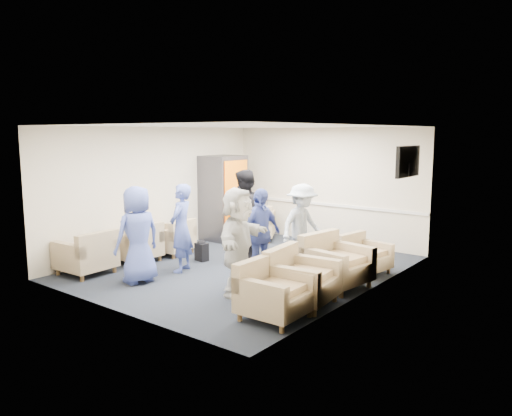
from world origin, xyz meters
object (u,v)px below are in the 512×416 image
Objects in this scene: armchair_left_far at (173,239)px; person_mid_right at (260,234)px; armchair_corner at (254,225)px; person_front_left at (138,235)px; person_mid_left at (181,228)px; person_back_left at (244,215)px; armchair_left_near at (88,256)px; armchair_right_far at (363,257)px; person_front_right at (238,241)px; person_back_right at (302,225)px; armchair_right_near at (271,294)px; armchair_left_mid at (137,245)px; armchair_right_midnear at (299,281)px; armchair_right_midfar at (334,265)px; vending_machine at (223,198)px.

armchair_left_far is 0.56× the size of person_mid_right.
armchair_corner is 3.24m from person_mid_right.
person_mid_right is (1.51, 1.48, -0.03)m from person_front_left.
person_mid_left is 1.43m from person_back_left.
armchair_corner is at bearing 158.53° from armchair_left_far.
armchair_left_far is (0.08, 2.01, -0.03)m from armchair_left_near.
armchair_right_far is 2.51m from person_back_left.
person_front_right is (1.32, -1.76, -0.06)m from person_back_left.
person_back_right is at bearing 118.75° from armchair_corner.
armchair_right_near is 0.48× the size of person_back_left.
person_back_left is at bearing 44.68° from armchair_right_near.
armchair_left_mid is 2.98m from person_front_right.
armchair_right_near is at bearing 175.74° from armchair_right_midnear.
person_mid_left is (-2.71, -0.91, 0.45)m from armchair_right_midfar.
armchair_right_far is (3.94, 2.08, -0.04)m from armchair_left_mid.
armchair_left_mid is at bearing 48.31° from armchair_corner.
person_back_left is at bearing 145.67° from armchair_left_near.
person_front_left is at bearing 67.11° from armchair_corner.
person_front_right is at bearing 61.89° from armchair_right_near.
armchair_right_midnear is 1.09m from armchair_right_midfar.
armchair_left_far is 2.62m from person_mid_right.
person_front_right is at bearing -154.47° from person_mid_right.
armchair_corner is at bearing 82.47° from armchair_right_far.
person_back_left is 1.15× the size of person_back_right.
person_front_right is (-1.02, -0.21, 0.51)m from armchair_right_midnear.
person_mid_left is 1.53m from person_mid_right.
person_back_right is at bearing 126.32° from armchair_left_mid.
vending_machine is (-4.06, 3.58, 0.67)m from armchair_right_near.
armchair_right_near is 0.82× the size of armchair_right_midfar.
armchair_corner is 4.13m from person_front_right.
person_back_right is at bearing 25.34° from armchair_right_midnear.
person_mid_right is (-1.28, 0.70, 0.45)m from armchair_right_midnear.
person_back_left is at bearing 143.25° from person_mid_left.
vending_machine reaches higher than armchair_left_mid.
armchair_left_near is at bearing 146.62° from person_back_right.
armchair_left_mid is at bearing -119.24° from person_front_left.
armchair_right_near is 2.91m from armchair_right_far.
vending_machine is at bearing 61.62° from person_mid_right.
armchair_right_near is at bearing -135.19° from person_front_right.
armchair_right_midfar is at bearing -171.57° from armchair_right_far.
armchair_left_far is 1.04× the size of armchair_right_far.
armchair_left_mid is 0.52× the size of person_front_right.
armchair_right_midfar is at bearing 60.98° from person_back_left.
armchair_left_mid is at bearing 82.37° from armchair_right_midnear.
person_front_right is at bearing 55.78° from person_mid_left.
armchair_left_far is 4.03m from armchair_right_far.
person_back_right is at bearing 3.37° from person_mid_right.
armchair_left_mid is 0.56× the size of person_back_right.
vending_machine is 3.82m from person_front_left.
armchair_left_near is 1.00× the size of armchair_left_far.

